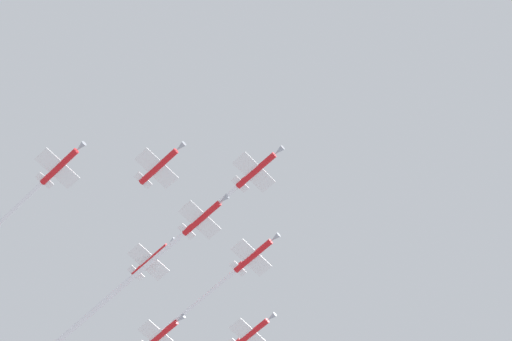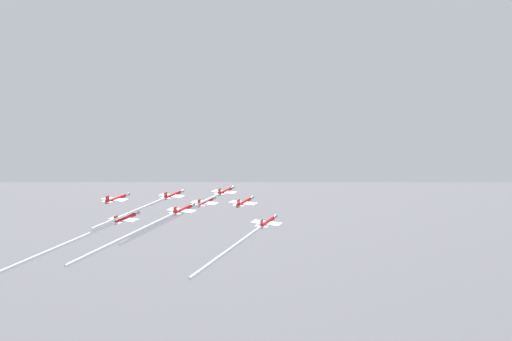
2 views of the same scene
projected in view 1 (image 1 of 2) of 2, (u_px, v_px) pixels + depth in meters
The scene contains 7 objects.
jet_lead at pixel (190, 227), 188.98m from camera, with size 31.21×57.77×2.62m.
jet_port_inner at pixel (211, 291), 195.26m from camera, with size 24.52×44.83×2.62m.
jet_starboard_inner at pixel (159, 166), 184.28m from camera, with size 9.57×12.19×2.62m.
jet_port_outer at pixel (154, 260), 191.48m from camera, with size 26.57×48.80×2.62m.
jet_starboard_outer at pixel (251, 333), 200.11m from camera, with size 9.57×12.19×2.62m.
jet_center_rear at pixel (14, 210), 186.47m from camera, with size 26.26×48.20×2.62m.
jet_port_trail at pixel (98, 306), 197.17m from camera, with size 28.65×52.82×2.62m.
Camera 1 is at (64.06, 5.48, 2.04)m, focal length 65.09 mm.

